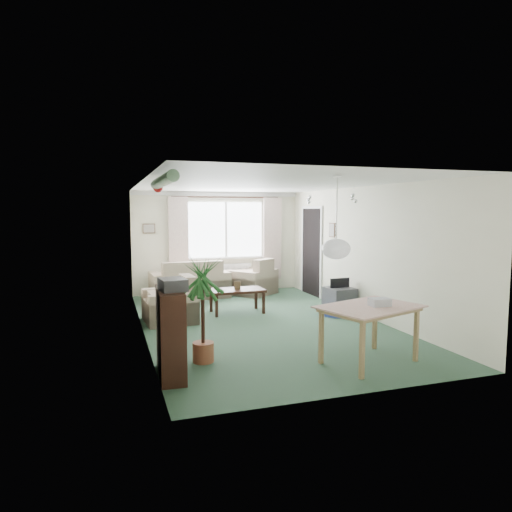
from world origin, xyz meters
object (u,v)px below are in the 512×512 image
object	(u,v)px
sofa	(189,279)
armchair_left	(170,299)
armchair_corner	(252,276)
tv_cube	(340,300)
dining_table	(369,335)
coffee_table	(237,301)
pet_bed	(337,311)
bookshelf	(170,333)
houseplant	(203,309)

from	to	relation	value
sofa	armchair_left	size ratio (longest dim) A/B	1.89
armchair_corner	tv_cube	world-z (taller)	armchair_corner
armchair_corner	dining_table	world-z (taller)	armchair_corner
coffee_table	pet_bed	size ratio (longest dim) A/B	1.48
armchair_corner	bookshelf	size ratio (longest dim) A/B	0.91
sofa	armchair_corner	size ratio (longest dim) A/B	1.80
sofa	tv_cube	world-z (taller)	sofa
bookshelf	pet_bed	xyz separation A→B (m)	(3.43, 2.26, -0.45)
tv_cube	pet_bed	distance (m)	0.24
dining_table	tv_cube	distance (m)	2.90
houseplant	dining_table	bearing A→B (deg)	-18.76
armchair_corner	bookshelf	distance (m)	5.41
armchair_corner	bookshelf	world-z (taller)	bookshelf
coffee_table	armchair_corner	bearing A→B (deg)	64.33
sofa	armchair_corner	xyz separation A→B (m)	(1.46, -0.02, -0.00)
houseplant	armchair_left	bearing A→B (deg)	93.11
dining_table	pet_bed	world-z (taller)	dining_table
houseplant	dining_table	xyz separation A→B (m)	(2.03, -0.69, -0.33)
armchair_corner	dining_table	distance (m)	5.10
houseplant	dining_table	world-z (taller)	houseplant
pet_bed	tv_cube	bearing A→B (deg)	47.28
sofa	dining_table	xyz separation A→B (m)	(1.43, -5.13, -0.06)
houseplant	armchair_corner	bearing A→B (deg)	64.96
sofa	armchair_left	bearing A→B (deg)	67.92
bookshelf	dining_table	bearing A→B (deg)	-4.76
coffee_table	houseplant	size ratio (longest dim) A/B	0.74
armchair_left	coffee_table	distance (m)	1.37
bookshelf	houseplant	world-z (taller)	houseplant
armchair_left	armchair_corner	bearing A→B (deg)	129.77
dining_table	pet_bed	bearing A→B (deg)	70.14
bookshelf	tv_cube	bearing A→B (deg)	36.43
coffee_table	pet_bed	xyz separation A→B (m)	(1.76, -0.73, -0.16)
coffee_table	houseplant	xyz separation A→B (m)	(-1.20, -2.62, 0.46)
pet_bed	armchair_corner	bearing A→B (deg)	109.61
armchair_left	tv_cube	bearing A→B (deg)	80.59
sofa	tv_cube	size ratio (longest dim) A/B	3.18
armchair_corner	coffee_table	xyz separation A→B (m)	(-0.86, -1.80, -0.19)
armchair_left	pet_bed	world-z (taller)	armchair_left
coffee_table	bookshelf	world-z (taller)	bookshelf
armchair_left	dining_table	bearing A→B (deg)	31.57
houseplant	tv_cube	distance (m)	3.70
dining_table	armchair_corner	bearing A→B (deg)	89.63
armchair_corner	dining_table	size ratio (longest dim) A/B	0.82
armchair_corner	pet_bed	world-z (taller)	armchair_corner
coffee_table	tv_cube	size ratio (longest dim) A/B	1.91
sofa	coffee_table	bearing A→B (deg)	104.87
sofa	dining_table	world-z (taller)	sofa
bookshelf	pet_bed	bearing A→B (deg)	35.90
dining_table	tv_cube	xyz separation A→B (m)	(1.05, 2.70, -0.12)
sofa	houseplant	xyz separation A→B (m)	(-0.60, -4.44, 0.27)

